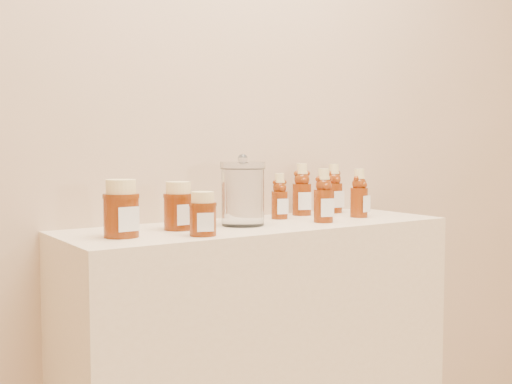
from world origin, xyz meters
TOP-DOWN VIEW (x-y plane):
  - wall_back at (0.00, 1.75)m, footprint 3.50×0.02m
  - display_table at (0.00, 1.55)m, footprint 1.20×0.40m
  - bear_bottle_back_left at (0.13, 1.63)m, footprint 0.07×0.07m
  - bear_bottle_back_mid at (0.26, 1.68)m, footprint 0.09×0.09m
  - bear_bottle_back_right at (0.40, 1.68)m, footprint 0.07×0.07m
  - bear_bottle_front_left at (0.19, 1.48)m, footprint 0.08×0.08m
  - bear_bottle_front_right at (0.38, 1.52)m, footprint 0.07×0.07m
  - honey_jar_left at (-0.45, 1.52)m, footprint 0.10×0.10m
  - honey_jar_back at (-0.26, 1.57)m, footprint 0.09×0.09m
  - honey_jar_front at (-0.26, 1.43)m, footprint 0.09×0.09m
  - glass_canister at (-0.06, 1.55)m, footprint 0.14×0.14m

SIDE VIEW (x-z plane):
  - display_table at x=0.00m, z-range 0.00..0.90m
  - honey_jar_front at x=-0.26m, z-range 0.90..1.02m
  - honey_jar_back at x=-0.26m, z-range 0.90..1.04m
  - honey_jar_left at x=-0.45m, z-range 0.90..1.05m
  - bear_bottle_back_left at x=0.13m, z-range 0.90..1.07m
  - bear_bottle_front_right at x=0.38m, z-range 0.90..1.08m
  - bear_bottle_front_left at x=0.19m, z-range 0.90..1.09m
  - bear_bottle_back_right at x=0.40m, z-range 0.90..1.09m
  - bear_bottle_back_mid at x=0.26m, z-range 0.90..1.10m
  - glass_canister at x=-0.06m, z-range 0.90..1.11m
  - wall_back at x=0.00m, z-range 0.00..2.70m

